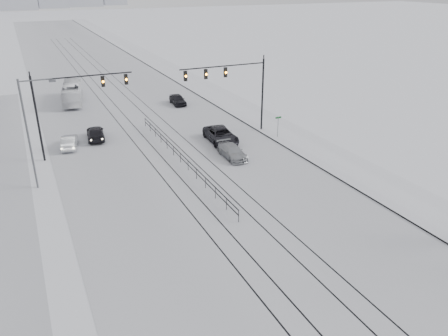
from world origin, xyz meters
TOP-DOWN VIEW (x-y plane):
  - road at (0.00, 60.00)m, footprint 22.00×260.00m
  - sidewalk_east at (13.50, 60.00)m, footprint 5.00×260.00m
  - curb at (11.05, 60.00)m, footprint 0.10×260.00m
  - tram_rails at (-0.00, 40.00)m, footprint 5.30×180.00m
  - traffic_mast_ne at (8.15, 34.99)m, footprint 9.60×0.37m
  - traffic_mast_nw at (-8.52, 36.00)m, footprint 9.10×0.37m
  - street_light_west at (-12.20, 30.00)m, footprint 2.73×0.25m
  - median_fence at (0.00, 30.00)m, footprint 0.06×24.00m
  - street_sign at (11.80, 32.00)m, footprint 0.70×0.06m
  - sedan_sb_inner at (-6.02, 39.87)m, footprint 2.25×4.54m
  - sedan_sb_outer at (-8.87, 38.47)m, footprint 2.15×4.17m
  - sedan_nb_front at (5.74, 33.46)m, footprint 2.89×5.62m
  - sedan_nb_right at (4.91, 29.02)m, footprint 1.82×4.31m
  - sedan_nb_far at (6.63, 49.40)m, footprint 1.82×4.09m
  - box_truck at (-6.07, 56.74)m, footprint 3.94×10.23m

SIDE VIEW (x-z plane):
  - road at x=0.00m, z-range 0.00..0.02m
  - tram_rails at x=0.00m, z-range 0.02..0.03m
  - curb at x=11.05m, z-range 0.00..0.12m
  - sidewalk_east at x=13.50m, z-range 0.00..0.16m
  - median_fence at x=0.00m, z-range 0.03..1.03m
  - sedan_nb_right at x=4.91m, z-range 0.00..1.24m
  - sedan_sb_outer at x=-8.87m, z-range 0.00..1.31m
  - sedan_nb_far at x=6.63m, z-range 0.00..1.37m
  - sedan_sb_inner at x=-6.02m, z-range 0.00..1.49m
  - sedan_nb_front at x=5.74m, z-range 0.00..1.52m
  - box_truck at x=-6.07m, z-range 0.00..2.78m
  - street_sign at x=11.80m, z-range 0.41..2.81m
  - street_light_west at x=-12.20m, z-range 0.71..9.71m
  - traffic_mast_nw at x=-8.52m, z-range 1.57..9.57m
  - traffic_mast_ne at x=8.15m, z-range 1.76..9.76m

